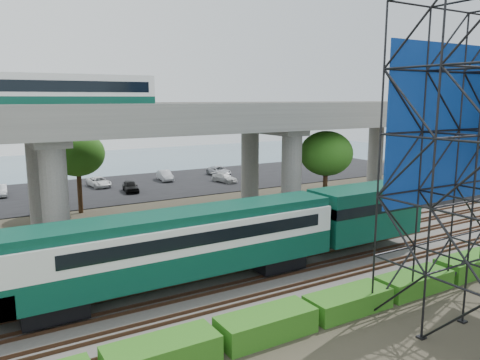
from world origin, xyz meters
TOP-DOWN VIEW (x-y plane):
  - ground at (0.00, 0.00)m, footprint 140.00×140.00m
  - ballast_bed at (0.00, 2.00)m, footprint 90.00×12.00m
  - service_road at (0.00, 10.50)m, footprint 90.00×5.00m
  - parking_lot at (0.00, 34.00)m, footprint 90.00×18.00m
  - harbor_water at (0.00, 56.00)m, footprint 140.00×40.00m
  - rail_tracks at (0.00, 2.00)m, footprint 90.00×9.52m
  - commuter_train at (-3.42, 2.00)m, footprint 29.30×3.06m
  - overpass at (-0.57, 16.00)m, footprint 80.00×12.00m
  - hedge_strip at (1.01, -4.30)m, footprint 34.60×1.80m
  - trees at (-4.67, 16.17)m, footprint 40.94×16.94m
  - suv at (-5.89, 9.56)m, footprint 5.15×2.78m
  - parked_cars at (1.44, 33.81)m, footprint 35.95×9.34m

SIDE VIEW (x-z plane):
  - ground at x=0.00m, z-range 0.00..0.00m
  - harbor_water at x=0.00m, z-range 0.00..0.03m
  - service_road at x=0.00m, z-range 0.00..0.08m
  - parking_lot at x=0.00m, z-range 0.00..0.08m
  - ballast_bed at x=0.00m, z-range 0.00..0.20m
  - rail_tracks at x=0.00m, z-range 0.20..0.36m
  - hedge_strip at x=1.01m, z-range -0.04..1.16m
  - parked_cars at x=1.44m, z-range 0.03..1.34m
  - suv at x=-5.89m, z-range 0.08..1.45m
  - commuter_train at x=-3.42m, z-range 0.73..5.03m
  - trees at x=-4.67m, z-range 1.73..9.42m
  - overpass at x=-0.57m, z-range 2.01..14.41m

